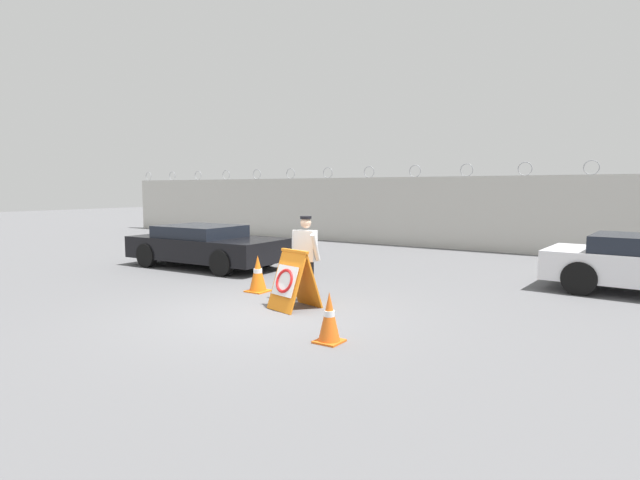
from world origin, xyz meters
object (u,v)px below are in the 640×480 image
Objects in this scene: barricade_sign at (292,280)px; security_guard at (306,254)px; traffic_cone_mid at (329,318)px; parked_car_front_coupe at (205,245)px; traffic_cone_near at (258,274)px.

barricade_sign is 0.84m from security_guard.
traffic_cone_mid is at bearing -56.52° from security_guard.
parked_car_front_coupe is (-4.99, 2.59, 0.07)m from barricade_sign.
security_guard is 2.26× the size of traffic_cone_mid.
traffic_cone_near is 1.07× the size of traffic_cone_mid.
traffic_cone_near is at bearing -29.80° from parked_car_front_coupe.
traffic_cone_near reaches higher than traffic_cone_mid.
barricade_sign is at bearing 141.22° from traffic_cone_mid.
barricade_sign is 1.73m from traffic_cone_near.
security_guard is (-0.21, 0.72, 0.37)m from barricade_sign.
traffic_cone_near is 3.82m from traffic_cone_mid.
traffic_cone_near is 0.17× the size of parked_car_front_coupe.
traffic_cone_mid is (1.65, -1.32, -0.18)m from barricade_sign.
traffic_cone_mid is 0.16× the size of parked_car_front_coupe.
parked_car_front_coupe reaches higher than barricade_sign.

